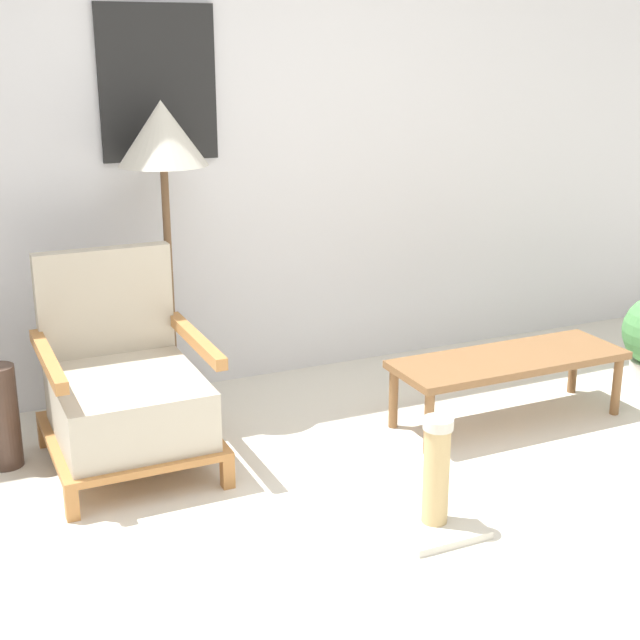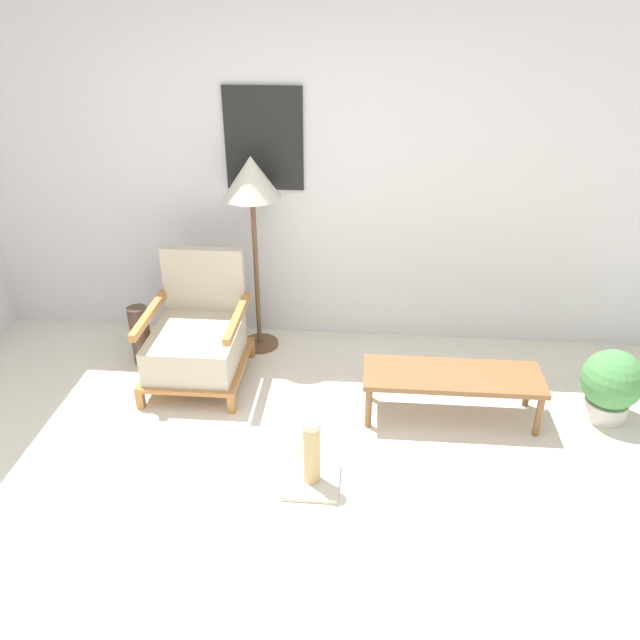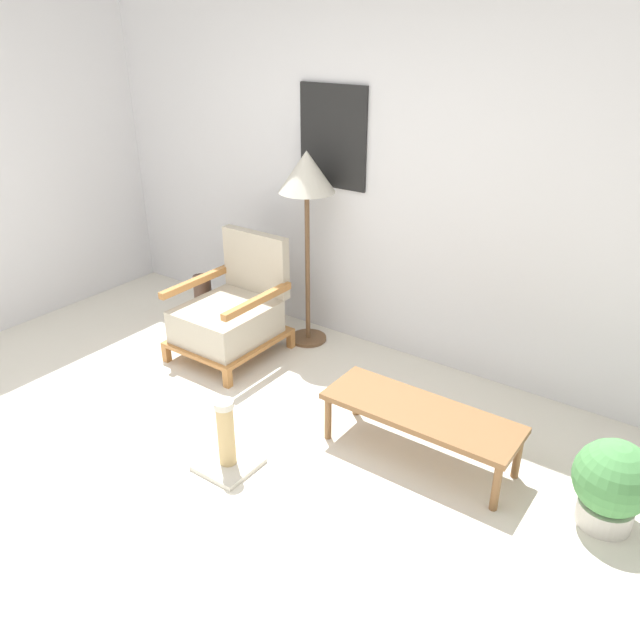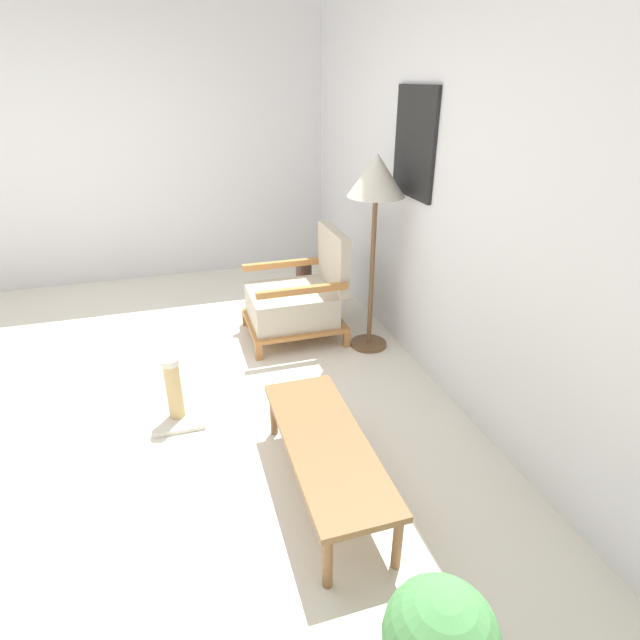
% 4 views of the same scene
% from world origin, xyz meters
% --- Properties ---
extents(ground_plane, '(14.00, 14.00, 0.00)m').
position_xyz_m(ground_plane, '(0.00, 0.00, 0.00)').
color(ground_plane, silver).
extents(wall_back, '(8.00, 0.09, 2.70)m').
position_xyz_m(wall_back, '(-0.00, 2.26, 1.35)').
color(wall_back, silver).
rests_on(wall_back, ground_plane).
extents(armchair, '(0.67, 0.76, 0.88)m').
position_xyz_m(armchair, '(-0.71, 1.48, 0.33)').
color(armchair, '#B2753D').
rests_on(armchair, ground_plane).
extents(floor_lamp, '(0.41, 0.41, 1.49)m').
position_xyz_m(floor_lamp, '(-0.36, 1.97, 1.27)').
color(floor_lamp, brown).
rests_on(floor_lamp, ground_plane).
extents(coffee_table, '(1.14, 0.40, 0.33)m').
position_xyz_m(coffee_table, '(1.04, 1.17, 0.29)').
color(coffee_table, brown).
rests_on(coffee_table, ground_plane).
extents(vase, '(0.14, 0.14, 0.45)m').
position_xyz_m(vase, '(-1.19, 1.66, 0.23)').
color(vase, '#473328').
rests_on(vase, ground_plane).
extents(scratching_post, '(0.31, 0.31, 0.44)m').
position_xyz_m(scratching_post, '(0.20, 0.45, 0.15)').
color(scratching_post, beige).
rests_on(scratching_post, ground_plane).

